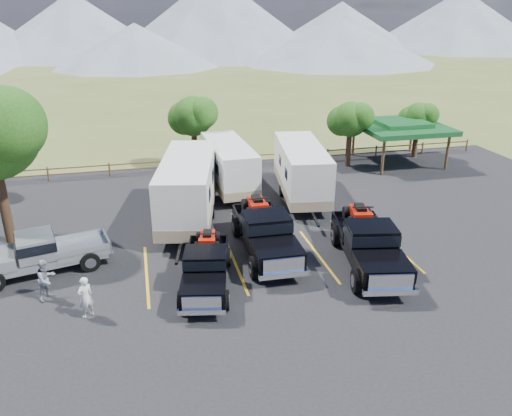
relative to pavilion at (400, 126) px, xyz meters
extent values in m
plane|color=#455122|center=(-13.00, -17.00, -2.79)|extent=(320.00, 320.00, 0.00)
cube|color=black|center=(-13.00, -14.00, -2.77)|extent=(44.00, 34.00, 0.04)
cube|color=#C29116|center=(-19.00, -13.00, -2.74)|extent=(0.12, 5.50, 0.01)
cube|color=#C29116|center=(-15.00, -13.00, -2.74)|extent=(0.12, 5.50, 0.01)
cube|color=#C29116|center=(-11.00, -13.00, -2.74)|extent=(0.12, 5.50, 0.01)
cube|color=#C29116|center=(-7.00, -13.00, -2.74)|extent=(0.12, 5.50, 0.01)
cylinder|color=#311E13|center=(-25.50, -8.00, -0.55)|extent=(0.48, 0.48, 4.48)
sphere|color=#194812|center=(-24.54, -8.80, 3.29)|extent=(3.52, 3.52, 3.52)
cylinder|color=#311E13|center=(-4.00, 0.00, -1.39)|extent=(0.39, 0.39, 2.80)
sphere|color=#194812|center=(-4.00, 0.00, 0.71)|extent=(2.52, 2.52, 2.52)
sphere|color=#194812|center=(-3.46, -0.45, 0.98)|extent=(1.98, 1.98, 1.98)
sphere|color=#194812|center=(-4.50, 0.40, 0.53)|extent=(2.16, 2.16, 2.16)
cylinder|color=#311E13|center=(2.00, 1.00, -1.53)|extent=(0.38, 0.38, 2.52)
sphere|color=#194812|center=(2.00, 1.00, 0.36)|extent=(2.24, 2.24, 2.24)
sphere|color=#194812|center=(2.48, 0.60, 0.60)|extent=(1.76, 1.76, 1.76)
sphere|color=#194812|center=(1.55, 1.35, 0.20)|extent=(1.92, 1.92, 1.92)
cylinder|color=#311E13|center=(-15.00, 2.00, -1.25)|extent=(0.41, 0.41, 3.08)
sphere|color=#194812|center=(-15.00, 2.00, 1.06)|extent=(2.80, 2.80, 2.80)
sphere|color=#194812|center=(-14.40, 1.50, 1.36)|extent=(2.20, 2.20, 2.20)
sphere|color=#194812|center=(-15.56, 2.44, 0.86)|extent=(2.40, 2.40, 2.40)
cylinder|color=brown|center=(-25.00, 1.50, -2.29)|extent=(0.12, 0.12, 1.00)
cylinder|color=brown|center=(-21.00, 1.50, -2.29)|extent=(0.12, 0.12, 1.00)
cylinder|color=brown|center=(-17.00, 1.50, -2.29)|extent=(0.12, 0.12, 1.00)
cylinder|color=brown|center=(-13.00, 1.50, -2.29)|extent=(0.12, 0.12, 1.00)
cylinder|color=brown|center=(-9.00, 1.50, -2.29)|extent=(0.12, 0.12, 1.00)
cylinder|color=brown|center=(-5.00, 1.50, -2.29)|extent=(0.12, 0.12, 1.00)
cylinder|color=brown|center=(-1.00, 1.50, -2.29)|extent=(0.12, 0.12, 1.00)
cylinder|color=brown|center=(3.00, 1.50, -2.29)|extent=(0.12, 0.12, 1.00)
cylinder|color=brown|center=(7.00, 1.50, -2.29)|extent=(0.12, 0.12, 1.00)
cube|color=brown|center=(-11.00, 1.50, -2.34)|extent=(36.00, 0.06, 0.08)
cube|color=brown|center=(-11.00, 1.50, -1.94)|extent=(36.00, 0.06, 0.08)
cylinder|color=brown|center=(-2.50, -2.50, -1.49)|extent=(0.20, 0.20, 2.60)
cylinder|color=brown|center=(-2.50, 2.50, -1.49)|extent=(0.20, 0.20, 2.60)
cylinder|color=brown|center=(2.50, -2.50, -1.49)|extent=(0.20, 0.20, 2.60)
cylinder|color=brown|center=(2.50, 2.50, -1.49)|extent=(0.20, 0.20, 2.60)
cube|color=#175325|center=(0.00, 0.00, -0.04)|extent=(6.20, 6.20, 0.35)
cube|color=#175325|center=(0.00, 0.00, 0.26)|extent=(3.50, 3.50, 0.35)
cone|color=slate|center=(-31.00, 95.00, 4.21)|extent=(44.00, 44.00, 14.00)
cone|color=slate|center=(1.00, 91.00, 6.21)|extent=(52.00, 52.00, 18.00)
cone|color=slate|center=(35.00, 97.00, 3.21)|extent=(40.00, 40.00, 12.00)
cone|color=slate|center=(67.00, 93.00, 4.71)|extent=(50.00, 50.00, 15.00)
cone|color=slate|center=(-18.00, 70.00, 1.21)|extent=(32.00, 32.00, 8.00)
cone|color=slate|center=(22.00, 67.00, 1.71)|extent=(40.00, 40.00, 9.00)
cube|color=black|center=(-16.56, -14.52, -2.18)|extent=(2.66, 5.40, 0.33)
cube|color=black|center=(-16.90, -16.23, -1.84)|extent=(2.03, 1.95, 0.45)
cube|color=black|center=(-16.58, -14.63, -1.52)|extent=(1.95, 1.72, 0.91)
cube|color=black|center=(-16.58, -14.63, -1.39)|extent=(2.00, 1.79, 0.41)
cube|color=black|center=(-16.24, -12.92, -1.93)|extent=(2.14, 2.48, 0.50)
cube|color=white|center=(-17.08, -17.14, -1.89)|extent=(1.44, 0.36, 0.50)
cube|color=white|center=(-17.09, -17.19, -2.23)|extent=(1.78, 0.51, 0.20)
cube|color=white|center=(-16.02, -11.85, -2.23)|extent=(1.77, 0.49, 0.20)
cylinder|color=black|center=(-17.75, -16.12, -2.34)|extent=(0.43, 0.85, 0.82)
cylinder|color=black|center=(-16.07, -16.45, -2.34)|extent=(0.43, 0.85, 0.82)
cylinder|color=black|center=(-17.04, -12.59, -2.34)|extent=(0.43, 0.85, 0.82)
cylinder|color=black|center=(-15.37, -12.93, -2.34)|extent=(0.43, 0.85, 0.82)
cube|color=#941408|center=(-16.24, -12.92, -1.31)|extent=(0.86, 1.28, 0.32)
cube|color=black|center=(-16.24, -12.92, -1.09)|extent=(0.49, 0.74, 0.16)
cube|color=#941408|center=(-16.33, -13.41, -1.22)|extent=(0.77, 0.45, 0.20)
cylinder|color=black|center=(-16.32, -13.32, -0.90)|extent=(0.81, 0.21, 0.05)
cylinder|color=black|center=(-16.73, -13.33, -1.49)|extent=(0.33, 0.54, 0.51)
cylinder|color=black|center=(-15.93, -13.49, -1.49)|extent=(0.33, 0.54, 0.51)
cylinder|color=black|center=(-16.54, -12.35, -1.49)|extent=(0.33, 0.54, 0.51)
cylinder|color=black|center=(-15.74, -12.51, -1.49)|extent=(0.33, 0.54, 0.51)
cube|color=black|center=(-13.36, -12.17, -2.05)|extent=(2.15, 6.31, 0.40)
cube|color=black|center=(-13.41, -14.28, -1.65)|extent=(2.15, 2.02, 0.55)
cube|color=black|center=(-13.37, -12.30, -1.26)|extent=(2.10, 1.76, 1.10)
cube|color=black|center=(-13.37, -12.30, -1.10)|extent=(2.15, 1.82, 0.49)
cube|color=black|center=(-13.32, -10.19, -1.75)|extent=(2.17, 2.68, 0.60)
cube|color=white|center=(-13.43, -15.40, -1.70)|extent=(1.76, 0.12, 0.60)
cube|color=white|center=(-13.43, -15.46, -2.12)|extent=(2.16, 0.24, 0.24)
cube|color=white|center=(-13.30, -8.87, -2.12)|extent=(2.16, 0.22, 0.24)
cylinder|color=black|center=(-14.44, -14.32, -2.25)|extent=(0.35, 1.00, 0.99)
cylinder|color=black|center=(-12.38, -14.36, -2.25)|extent=(0.35, 1.00, 0.99)
cylinder|color=black|center=(-14.35, -9.97, -2.25)|extent=(0.35, 1.00, 0.99)
cylinder|color=black|center=(-12.29, -10.01, -2.25)|extent=(0.35, 1.00, 0.99)
cube|color=#941408|center=(-13.32, -10.19, -1.01)|extent=(0.80, 1.44, 0.38)
cube|color=black|center=(-13.32, -10.19, -0.74)|extent=(0.46, 0.83, 0.20)
cube|color=#941408|center=(-13.34, -10.79, -0.90)|extent=(0.89, 0.40, 0.24)
cylinder|color=black|center=(-13.33, -10.68, -0.52)|extent=(0.99, 0.09, 0.07)
cylinder|color=black|center=(-13.83, -10.78, -1.23)|extent=(0.30, 0.62, 0.62)
cylinder|color=black|center=(-12.84, -10.80, -1.23)|extent=(0.30, 0.62, 0.62)
cylinder|color=black|center=(-13.81, -9.57, -1.23)|extent=(0.30, 0.62, 0.62)
cylinder|color=black|center=(-12.82, -9.59, -1.23)|extent=(0.30, 0.62, 0.62)
cube|color=black|center=(-9.16, -14.45, -2.05)|extent=(3.17, 6.59, 0.40)
cube|color=black|center=(-9.55, -16.55, -1.64)|extent=(2.46, 2.36, 0.55)
cube|color=black|center=(-9.18, -14.58, -1.25)|extent=(2.37, 2.09, 1.11)
cube|color=black|center=(-9.18, -14.58, -1.08)|extent=(2.43, 2.16, 0.50)
cube|color=black|center=(-8.79, -12.49, -1.74)|extent=(2.59, 3.01, 0.61)
cube|color=white|center=(-9.76, -17.66, -1.69)|extent=(1.76, 0.41, 0.61)
cube|color=white|center=(-9.77, -17.72, -2.12)|extent=(2.17, 0.60, 0.24)
cube|color=white|center=(-8.54, -11.18, -2.12)|extent=(2.17, 0.58, 0.24)
cylinder|color=black|center=(-10.59, -16.42, -2.25)|extent=(0.51, 1.04, 1.00)
cylinder|color=black|center=(-8.54, -16.80, -2.25)|extent=(0.51, 1.04, 1.00)
cylinder|color=black|center=(-9.78, -12.10, -2.25)|extent=(0.51, 1.04, 1.00)
cylinder|color=black|center=(-7.73, -12.49, -2.25)|extent=(0.51, 1.04, 1.00)
cube|color=#941408|center=(-8.79, -12.49, -0.99)|extent=(1.03, 1.56, 0.39)
cube|color=black|center=(-8.79, -12.49, -0.72)|extent=(0.59, 0.90, 0.20)
cube|color=#941408|center=(-8.90, -13.09, -0.88)|extent=(0.94, 0.55, 0.24)
cylinder|color=black|center=(-8.88, -12.98, -0.50)|extent=(0.99, 0.25, 0.07)
cylinder|color=black|center=(-9.39, -13.00, -1.22)|extent=(0.40, 0.66, 0.62)
cylinder|color=black|center=(-8.41, -13.18, -1.22)|extent=(0.40, 0.66, 0.62)
cylinder|color=black|center=(-9.17, -11.80, -1.22)|extent=(0.40, 0.66, 0.62)
cylinder|color=black|center=(-8.19, -11.98, -1.22)|extent=(0.40, 0.66, 0.62)
cube|color=silver|center=(-16.49, -7.46, -0.70)|extent=(4.17, 8.43, 2.90)
cube|color=gray|center=(-16.49, -7.46, -1.83)|extent=(4.20, 8.47, 0.65)
cube|color=black|center=(-18.17, -9.17, -0.41)|extent=(0.22, 0.95, 0.65)
cube|color=black|center=(-15.62, -9.70, -0.41)|extent=(0.22, 0.95, 0.65)
cylinder|color=black|center=(-17.61, -6.90, -2.37)|extent=(0.42, 0.79, 0.75)
cylinder|color=black|center=(-15.23, -7.40, -2.37)|extent=(0.42, 0.79, 0.75)
cube|color=black|center=(-17.50, -12.36, -2.21)|extent=(0.52, 1.92, 0.11)
cube|color=silver|center=(-13.44, -3.05, -0.97)|extent=(2.57, 7.11, 2.52)
cube|color=gray|center=(-13.44, -3.05, -1.95)|extent=(2.60, 7.14, 0.56)
cube|color=black|center=(-14.49, -4.85, -0.72)|extent=(0.06, 0.84, 0.56)
cube|color=black|center=(-12.23, -4.74, -0.72)|extent=(0.06, 0.84, 0.56)
cylinder|color=black|center=(-14.51, -2.82, -2.42)|extent=(0.26, 0.66, 0.65)
cylinder|color=black|center=(-12.40, -2.72, -2.42)|extent=(0.26, 0.66, 0.65)
cube|color=black|center=(-13.23, -7.39, -2.28)|extent=(0.19, 1.68, 0.09)
cube|color=silver|center=(-9.41, -5.41, -0.85)|extent=(3.48, 7.77, 2.70)
cube|color=gray|center=(-9.41, -5.41, -1.90)|extent=(3.51, 7.81, 0.60)
cube|color=black|center=(-10.89, -7.09, -0.58)|extent=(0.15, 0.89, 0.60)
cube|color=black|center=(-8.49, -7.44, -0.58)|extent=(0.15, 0.89, 0.60)
cylinder|color=black|center=(-10.48, -4.95, -2.40)|extent=(0.35, 0.73, 0.70)
cylinder|color=black|center=(-8.25, -5.28, -2.40)|extent=(0.35, 0.73, 0.70)
cube|color=black|center=(-10.10, -10.01, -2.25)|extent=(0.38, 1.80, 0.10)
cube|color=#A3A8AC|center=(-23.48, -11.61, -2.14)|extent=(5.80, 3.05, 0.35)
cube|color=#A3A8AC|center=(-23.59, -11.64, -1.44)|extent=(1.90, 2.13, 0.97)
cube|color=black|center=(-23.59, -11.64, -1.29)|extent=(1.97, 2.18, 0.44)
cube|color=#A3A8AC|center=(-21.78, -11.20, -1.87)|extent=(2.70, 2.36, 0.53)
cube|color=white|center=(-20.65, -10.92, -2.19)|extent=(0.60, 1.88, 0.21)
cylinder|color=black|center=(-21.83, -10.27, -2.31)|extent=(0.92, 0.49, 0.87)
cylinder|color=black|center=(-21.40, -12.05, -2.31)|extent=(0.92, 0.49, 0.87)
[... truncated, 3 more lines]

